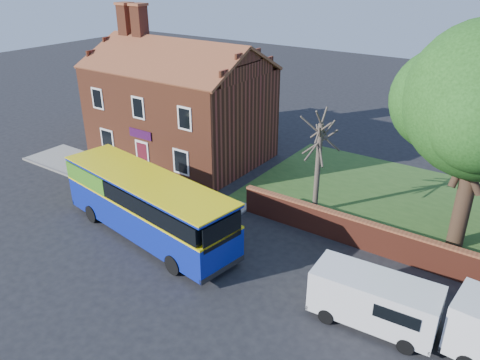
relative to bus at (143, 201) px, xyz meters
The scene contains 9 objects.
ground 2.85m from the bus, 58.35° to the right, with size 120.00×120.00×0.00m, color black.
pavement 7.33m from the bus, 146.15° to the left, with size 18.00×3.50×0.12m, color gray.
kerb 6.55m from the bus, 159.51° to the left, with size 18.00×0.15×0.14m, color slate.
grass_strip 18.11m from the bus, 38.45° to the left, with size 26.00×12.00×0.04m, color #426B28.
shop_building 11.46m from the bus, 121.37° to the left, with size 12.30×8.13×10.50m.
boundary_wall 15.08m from the bus, 20.24° to the left, with size 22.00×0.38×1.60m.
bus is the anchor object (origin of this frame).
van_near 12.51m from the bus, ahead, with size 5.02×2.29×2.15m.
bare_tree 9.79m from the bus, 49.00° to the left, with size 2.20×2.62×5.87m.
Camera 1 is at (15.39, -13.10, 13.30)m, focal length 35.00 mm.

